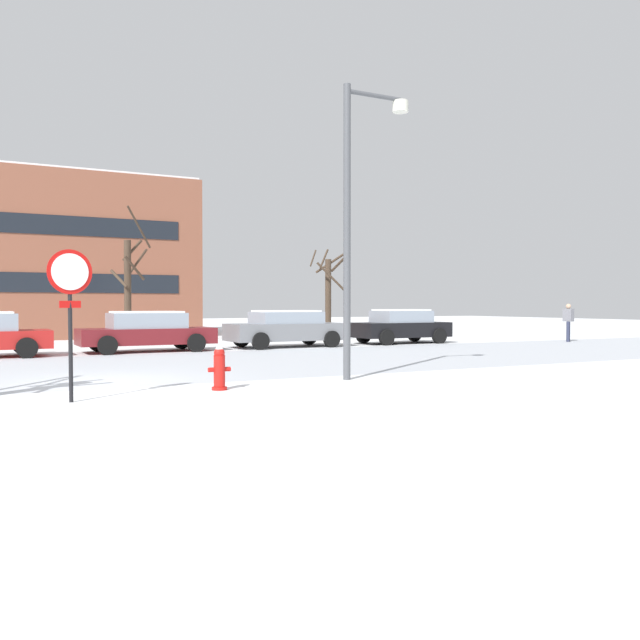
{
  "coord_description": "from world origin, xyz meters",
  "views": [
    {
      "loc": [
        -2.17,
        -14.38,
        1.66
      ],
      "look_at": [
        7.87,
        5.28,
        1.13
      ],
      "focal_mm": 37.14,
      "sensor_mm": 36.0,
      "label": 1
    }
  ],
  "objects_px": {
    "street_lamp": "(357,204)",
    "parked_car_maroon": "(147,331)",
    "pedestrian_crossing": "(568,320)",
    "parked_car_gray": "(286,328)",
    "stop_sign": "(70,295)",
    "fire_hydrant": "(219,368)",
    "parked_car_black": "(401,326)"
  },
  "relations": [
    {
      "from": "fire_hydrant",
      "to": "street_lamp",
      "type": "height_order",
      "value": "street_lamp"
    },
    {
      "from": "parked_car_maroon",
      "to": "pedestrian_crossing",
      "type": "bearing_deg",
      "value": -7.11
    },
    {
      "from": "stop_sign",
      "to": "parked_car_gray",
      "type": "bearing_deg",
      "value": 51.4
    },
    {
      "from": "fire_hydrant",
      "to": "street_lamp",
      "type": "relative_size",
      "value": 0.13
    },
    {
      "from": "parked_car_maroon",
      "to": "parked_car_black",
      "type": "relative_size",
      "value": 1.12
    },
    {
      "from": "stop_sign",
      "to": "pedestrian_crossing",
      "type": "height_order",
      "value": "stop_sign"
    },
    {
      "from": "stop_sign",
      "to": "parked_car_maroon",
      "type": "relative_size",
      "value": 0.56
    },
    {
      "from": "stop_sign",
      "to": "fire_hydrant",
      "type": "height_order",
      "value": "stop_sign"
    },
    {
      "from": "fire_hydrant",
      "to": "parked_car_black",
      "type": "bearing_deg",
      "value": 43.47
    },
    {
      "from": "fire_hydrant",
      "to": "pedestrian_crossing",
      "type": "bearing_deg",
      "value": 24.78
    },
    {
      "from": "fire_hydrant",
      "to": "parked_car_gray",
      "type": "relative_size",
      "value": 0.19
    },
    {
      "from": "stop_sign",
      "to": "parked_car_gray",
      "type": "height_order",
      "value": "stop_sign"
    },
    {
      "from": "parked_car_maroon",
      "to": "stop_sign",
      "type": "bearing_deg",
      "value": -108.36
    },
    {
      "from": "stop_sign",
      "to": "parked_car_black",
      "type": "bearing_deg",
      "value": 38.39
    },
    {
      "from": "parked_car_maroon",
      "to": "parked_car_gray",
      "type": "height_order",
      "value": "parked_car_gray"
    },
    {
      "from": "fire_hydrant",
      "to": "pedestrian_crossing",
      "type": "distance_m",
      "value": 20.92
    },
    {
      "from": "fire_hydrant",
      "to": "parked_car_gray",
      "type": "height_order",
      "value": "parked_car_gray"
    },
    {
      "from": "parked_car_black",
      "to": "pedestrian_crossing",
      "type": "bearing_deg",
      "value": -17.97
    },
    {
      "from": "parked_car_gray",
      "to": "parked_car_black",
      "type": "height_order",
      "value": "parked_car_black"
    },
    {
      "from": "fire_hydrant",
      "to": "parked_car_maroon",
      "type": "relative_size",
      "value": 0.18
    },
    {
      "from": "fire_hydrant",
      "to": "street_lamp",
      "type": "bearing_deg",
      "value": 6.83
    },
    {
      "from": "stop_sign",
      "to": "parked_car_gray",
      "type": "relative_size",
      "value": 0.56
    },
    {
      "from": "fire_hydrant",
      "to": "parked_car_gray",
      "type": "xyz_separation_m",
      "value": [
        6.38,
        11.08,
        0.31
      ]
    },
    {
      "from": "parked_car_gray",
      "to": "pedestrian_crossing",
      "type": "height_order",
      "value": "pedestrian_crossing"
    },
    {
      "from": "parked_car_maroon",
      "to": "pedestrian_crossing",
      "type": "distance_m",
      "value": 18.11
    },
    {
      "from": "fire_hydrant",
      "to": "parked_car_black",
      "type": "xyz_separation_m",
      "value": [
        11.73,
        11.12,
        0.31
      ]
    },
    {
      "from": "street_lamp",
      "to": "parked_car_maroon",
      "type": "xyz_separation_m",
      "value": [
        -2.28,
        10.61,
        -3.15
      ]
    },
    {
      "from": "street_lamp",
      "to": "parked_car_maroon",
      "type": "relative_size",
      "value": 1.4
    },
    {
      "from": "parked_car_maroon",
      "to": "pedestrian_crossing",
      "type": "height_order",
      "value": "pedestrian_crossing"
    },
    {
      "from": "parked_car_black",
      "to": "street_lamp",
      "type": "bearing_deg",
      "value": -128.15
    },
    {
      "from": "fire_hydrant",
      "to": "parked_car_black",
      "type": "relative_size",
      "value": 0.21
    },
    {
      "from": "street_lamp",
      "to": "pedestrian_crossing",
      "type": "height_order",
      "value": "street_lamp"
    }
  ]
}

